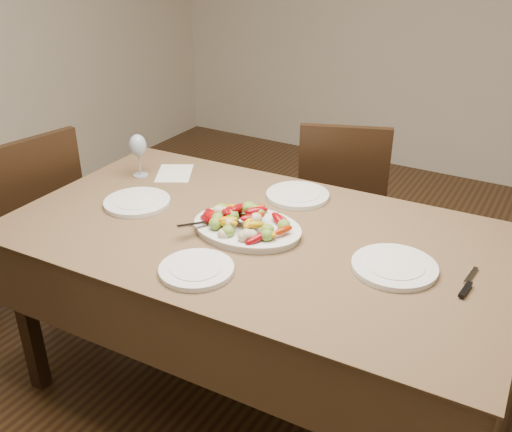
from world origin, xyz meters
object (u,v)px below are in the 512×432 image
at_px(plate_left, 137,202).
at_px(chair_far, 341,203).
at_px(plate_far, 298,195).
at_px(wine_glass, 139,154).
at_px(plate_near, 196,270).
at_px(dining_table, 256,315).
at_px(plate_right, 394,267).
at_px(serving_platter, 247,229).
at_px(chair_left, 27,224).

bearing_deg(plate_left, chair_far, 63.66).
xyz_separation_m(plate_far, wine_glass, (-0.71, -0.15, 0.09)).
bearing_deg(plate_near, plate_far, 87.85).
xyz_separation_m(chair_far, plate_near, (0.01, -1.28, 0.29)).
xyz_separation_m(dining_table, wine_glass, (-0.71, 0.19, 0.48)).
bearing_deg(dining_table, plate_left, -174.90).
bearing_deg(plate_near, plate_right, 31.84).
height_order(serving_platter, plate_near, serving_platter).
relative_size(dining_table, plate_left, 6.95).
relative_size(plate_near, wine_glass, 1.19).
xyz_separation_m(serving_platter, plate_left, (-0.50, -0.02, -0.00)).
height_order(chair_left, plate_right, chair_left).
xyz_separation_m(dining_table, plate_right, (0.52, 0.00, 0.39)).
bearing_deg(wine_glass, plate_near, -37.52).
relative_size(chair_far, wine_glass, 4.64).
xyz_separation_m(chair_far, serving_platter, (0.01, -0.96, 0.30)).
height_order(serving_platter, plate_far, serving_platter).
bearing_deg(chair_left, plate_near, 86.36).
height_order(plate_right, plate_near, same).
relative_size(dining_table, serving_platter, 4.60).
distance_m(dining_table, chair_left, 1.27).
distance_m(dining_table, chair_far, 0.95).
distance_m(plate_right, wine_glass, 1.25).
xyz_separation_m(chair_left, plate_left, (0.74, -0.00, 0.29)).
height_order(chair_far, serving_platter, chair_far).
bearing_deg(wine_glass, plate_left, -51.94).
bearing_deg(plate_near, serving_platter, 89.69).
distance_m(chair_far, plate_right, 1.13).
height_order(chair_left, plate_far, chair_left).
relative_size(chair_left, plate_left, 3.59).
bearing_deg(chair_left, wine_glass, 122.67).
relative_size(chair_far, chair_left, 1.00).
distance_m(chair_far, chair_left, 1.57).
bearing_deg(chair_left, serving_platter, 100.63).
bearing_deg(plate_near, chair_far, 90.58).
bearing_deg(plate_left, plate_right, 2.65).
bearing_deg(plate_right, plate_far, 147.08).
relative_size(chair_left, wine_glass, 4.64).
relative_size(chair_far, serving_platter, 2.38).
bearing_deg(serving_platter, chair_far, 90.86).
relative_size(dining_table, plate_right, 6.60).
relative_size(chair_left, serving_platter, 2.38).
height_order(dining_table, plate_near, plate_near).
relative_size(serving_platter, plate_far, 1.54).
bearing_deg(plate_left, serving_platter, 2.53).
height_order(plate_far, wine_glass, wine_glass).
relative_size(chair_far, plate_far, 3.66).
xyz_separation_m(dining_table, plate_left, (-0.53, -0.05, 0.39)).
xyz_separation_m(dining_table, serving_platter, (-0.02, -0.02, 0.39)).
xyz_separation_m(chair_far, wine_glass, (-0.67, -0.75, 0.39)).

